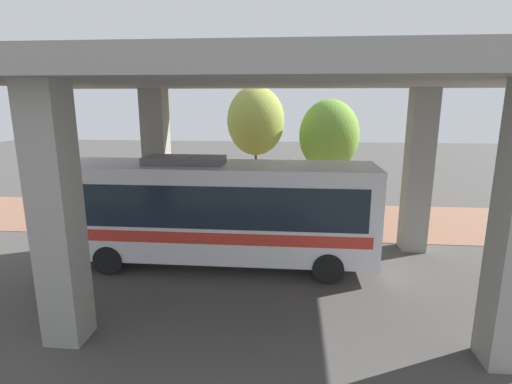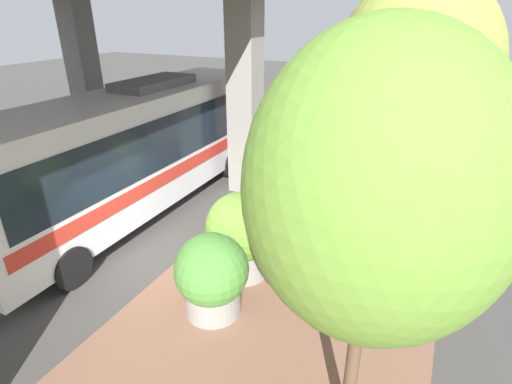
# 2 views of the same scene
# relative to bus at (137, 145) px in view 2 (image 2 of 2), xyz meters

# --- Properties ---
(ground_plane) EXTENTS (80.00, 80.00, 0.00)m
(ground_plane) POSITION_rel_bus_xyz_m (-2.70, 2.26, -2.08)
(ground_plane) COLOR #474442
(ground_plane) RESTS_ON ground
(sidewalk_strip) EXTENTS (6.00, 40.00, 0.02)m
(sidewalk_strip) POSITION_rel_bus_xyz_m (-5.70, 2.26, -2.07)
(sidewalk_strip) COLOR #845B47
(sidewalk_strip) RESTS_ON ground
(overpass) EXTENTS (9.40, 18.12, 6.78)m
(overpass) POSITION_rel_bus_xyz_m (1.30, 2.26, 3.84)
(overpass) COLOR gray
(overpass) RESTS_ON ground
(bus) EXTENTS (2.59, 10.77, 3.86)m
(bus) POSITION_rel_bus_xyz_m (0.00, 0.00, 0.00)
(bus) COLOR silver
(bus) RESTS_ON ground
(fire_hydrant) EXTENTS (0.51, 0.25, 1.01)m
(fire_hydrant) POSITION_rel_bus_xyz_m (-3.69, -3.02, -1.58)
(fire_hydrant) COLOR #B21919
(fire_hydrant) RESTS_ON ground
(planter_front) EXTENTS (1.65, 1.65, 2.03)m
(planter_front) POSITION_rel_bus_xyz_m (-4.34, 1.63, -1.06)
(planter_front) COLOR gray
(planter_front) RESTS_ON ground
(planter_middle) EXTENTS (1.45, 1.45, 1.92)m
(planter_middle) POSITION_rel_bus_xyz_m (-3.79, -1.17, -1.11)
(planter_middle) COLOR gray
(planter_middle) RESTS_ON ground
(planter_back) EXTENTS (1.50, 1.50, 1.79)m
(planter_back) POSITION_rel_bus_xyz_m (-4.45, 3.11, -1.19)
(planter_back) COLOR gray
(planter_back) RESTS_ON ground
(planter_extra) EXTENTS (1.09, 1.09, 1.64)m
(planter_extra) POSITION_rel_bus_xyz_m (-4.66, -2.33, -1.26)
(planter_extra) COLOR gray
(planter_extra) RESTS_ON ground
(street_tree_near) EXTENTS (3.04, 3.04, 5.78)m
(street_tree_near) POSITION_rel_bus_xyz_m (-7.56, 4.42, 1.86)
(street_tree_near) COLOR brown
(street_tree_near) RESTS_ON ground
(street_tree_far) EXTENTS (2.92, 2.92, 6.43)m
(street_tree_far) POSITION_rel_bus_xyz_m (-7.43, 0.67, 2.59)
(street_tree_far) COLOR brown
(street_tree_far) RESTS_ON ground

